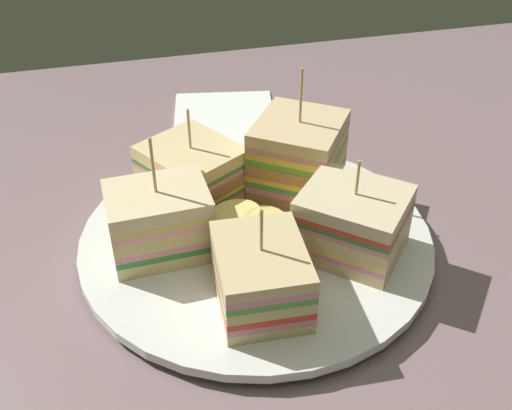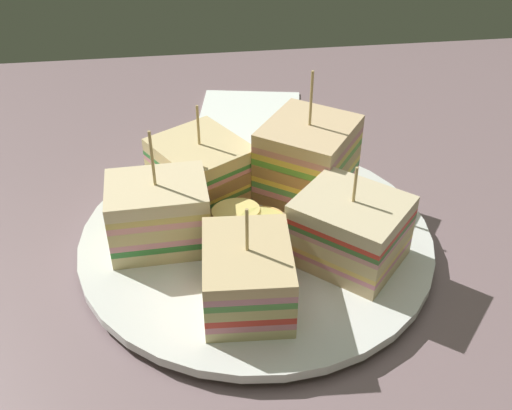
# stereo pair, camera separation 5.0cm
# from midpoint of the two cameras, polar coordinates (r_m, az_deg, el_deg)

# --- Properties ---
(ground_plane) EXTENTS (1.29, 0.87, 0.02)m
(ground_plane) POSITION_cam_midpoint_polar(r_m,az_deg,el_deg) (0.53, 2.69, -4.80)
(ground_plane) COLOR slate
(plate) EXTENTS (0.30, 0.30, 0.02)m
(plate) POSITION_cam_midpoint_polar(r_m,az_deg,el_deg) (0.52, 2.74, -3.29)
(plate) COLOR white
(plate) RESTS_ON ground_plane
(sandwich_wedge_0) EXTENTS (0.07, 0.08, 0.08)m
(sandwich_wedge_0) POSITION_cam_midpoint_polar(r_m,az_deg,el_deg) (0.44, 2.44, -6.72)
(sandwich_wedge_0) COLOR beige
(sandwich_wedge_0) RESTS_ON plate
(sandwich_wedge_1) EXTENTS (0.10, 0.10, 0.09)m
(sandwich_wedge_1) POSITION_cam_midpoint_polar(r_m,az_deg,el_deg) (0.49, 11.61, -2.40)
(sandwich_wedge_1) COLOR beige
(sandwich_wedge_1) RESTS_ON plate
(sandwich_wedge_2) EXTENTS (0.10, 0.11, 0.12)m
(sandwich_wedge_2) POSITION_cam_midpoint_polar(r_m,az_deg,el_deg) (0.55, 7.41, 4.18)
(sandwich_wedge_2) COLOR #D0C387
(sandwich_wedge_2) RESTS_ON plate
(sandwich_wedge_3) EXTENTS (0.10, 0.10, 0.09)m
(sandwich_wedge_3) POSITION_cam_midpoint_polar(r_m,az_deg,el_deg) (0.55, -2.56, 3.28)
(sandwich_wedge_3) COLOR beige
(sandwich_wedge_3) RESTS_ON plate
(sandwich_wedge_4) EXTENTS (0.08, 0.06, 0.10)m
(sandwich_wedge_4) POSITION_cam_midpoint_polar(r_m,az_deg,el_deg) (0.49, -6.16, -1.02)
(sandwich_wedge_4) COLOR beige
(sandwich_wedge_4) RESTS_ON plate
(chip_pile) EXTENTS (0.08, 0.08, 0.03)m
(chip_pile) POSITION_cam_midpoint_polar(r_m,az_deg,el_deg) (0.50, 3.17, -2.20)
(chip_pile) COLOR #D2B85C
(chip_pile) RESTS_ON plate
(napkin) EXTENTS (0.14, 0.15, 0.01)m
(napkin) POSITION_cam_midpoint_polar(r_m,az_deg,el_deg) (0.72, 1.38, 8.29)
(napkin) COLOR white
(napkin) RESTS_ON ground_plane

